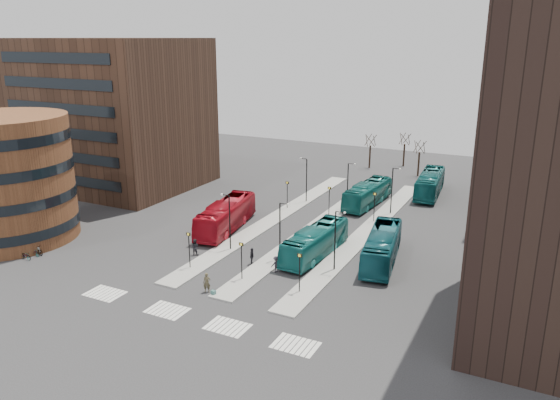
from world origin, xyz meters
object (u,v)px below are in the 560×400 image
at_px(commuter_c, 276,264).
at_px(bicycle_near, 26,256).
at_px(red_bus, 226,216).
at_px(teal_bus_d, 430,183).
at_px(teal_bus_c, 382,247).
at_px(commuter_b, 252,256).
at_px(teal_bus_a, 315,242).
at_px(traveller, 207,283).
at_px(commuter_a, 195,247).
at_px(bicycle_far, 34,252).
at_px(bicycle_mid, 37,250).
at_px(teal_bus_b, 367,194).
at_px(suitcase, 213,293).

xyz_separation_m(commuter_c, bicycle_near, (-24.61, -8.96, -0.39)).
height_order(red_bus, teal_bus_d, red_bus).
distance_m(teal_bus_c, commuter_b, 13.29).
xyz_separation_m(teal_bus_a, commuter_c, (-1.82, -5.44, -0.78)).
bearing_deg(traveller, bicycle_near, 158.06).
height_order(teal_bus_a, teal_bus_c, teal_bus_c).
distance_m(commuter_b, commuter_c, 3.09).
bearing_deg(commuter_a, bicycle_far, 18.53).
bearing_deg(teal_bus_a, bicycle_mid, -150.58).
xyz_separation_m(teal_bus_b, commuter_a, (-10.67, -25.27, -0.73)).
bearing_deg(traveller, teal_bus_d, 47.06).
relative_size(commuter_c, bicycle_mid, 0.88).
bearing_deg(red_bus, commuter_b, -53.54).
relative_size(commuter_a, commuter_c, 1.08).
distance_m(teal_bus_d, commuter_a, 38.32).
relative_size(suitcase, teal_bus_d, 0.04).
xyz_separation_m(red_bus, traveller, (7.40, -14.99, -0.83)).
distance_m(teal_bus_a, commuter_b, 6.92).
height_order(teal_bus_c, bicycle_near, teal_bus_c).
distance_m(commuter_c, bicycle_far, 25.84).
distance_m(suitcase, teal_bus_d, 42.63).
bearing_deg(teal_bus_a, bicycle_near, -148.23).
bearing_deg(teal_bus_b, bicycle_near, -122.68).
distance_m(traveller, commuter_a, 9.13).
distance_m(teal_bus_c, bicycle_far, 36.37).
height_order(red_bus, teal_bus_b, red_bus).
xyz_separation_m(teal_bus_d, commuter_b, (-10.55, -33.71, -0.85)).
height_order(suitcase, teal_bus_c, teal_bus_c).
xyz_separation_m(suitcase, commuter_b, (-0.39, 7.67, 0.63)).
xyz_separation_m(teal_bus_b, bicycle_far, (-25.64, -33.16, -1.21)).
relative_size(teal_bus_b, commuter_a, 6.59).
height_order(bicycle_mid, bicycle_far, bicycle_mid).
distance_m(teal_bus_c, commuter_a, 19.50).
bearing_deg(suitcase, bicycle_far, -171.15).
distance_m(teal_bus_b, commuter_c, 25.32).
height_order(teal_bus_d, bicycle_mid, teal_bus_d).
height_order(teal_bus_c, bicycle_far, teal_bus_c).
bearing_deg(traveller, teal_bus_c, 21.14).
xyz_separation_m(commuter_a, commuter_b, (6.61, 0.55, -0.00)).
distance_m(teal_bus_d, commuter_c, 35.09).
bearing_deg(bicycle_mid, teal_bus_c, -64.79).
relative_size(commuter_b, bicycle_far, 1.14).
relative_size(traveller, commuter_b, 1.06).
height_order(teal_bus_b, commuter_a, teal_bus_b).
bearing_deg(commuter_c, bicycle_far, -32.65).
distance_m(suitcase, bicycle_near, 22.05).
xyz_separation_m(traveller, commuter_a, (-6.11, 6.78, -0.05)).
relative_size(teal_bus_c, bicycle_near, 7.44).
bearing_deg(commuter_b, bicycle_far, 94.22).
bearing_deg(bicycle_far, teal_bus_d, -34.36).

